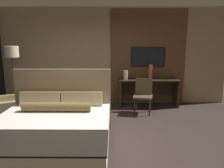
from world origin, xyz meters
name	(u,v)px	position (x,y,z in m)	size (l,w,h in m)	color
ground_plane	(98,140)	(0.00, 0.00, 0.00)	(16.00, 16.00, 0.00)	#332823
wall_back_tv_panel	(109,56)	(0.16, 2.59, 1.40)	(7.20, 0.09, 2.80)	tan
bed	(51,133)	(-0.78, -0.40, 0.33)	(2.01, 2.26, 1.29)	#33281E
desk	(148,88)	(1.29, 2.29, 0.53)	(1.68, 0.56, 0.79)	#2D2319
tv	(148,57)	(1.29, 2.52, 1.39)	(0.98, 0.04, 0.55)	black
desk_chair	(143,93)	(1.07, 1.66, 0.53)	(0.55, 0.55, 0.89)	#4C3D2D
floor_lamp	(12,57)	(-2.30, 1.71, 1.45)	(0.34, 0.34, 1.72)	#282623
vase_tall	(150,72)	(1.34, 2.26, 0.99)	(0.11, 0.11, 0.41)	#B2563D
vase_short	(126,75)	(0.63, 2.19, 0.91)	(0.12, 0.12, 0.25)	silver
book	(163,78)	(1.70, 2.29, 0.80)	(0.26, 0.22, 0.03)	#332D28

